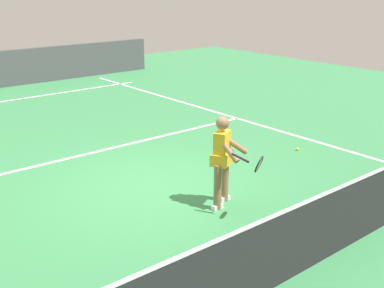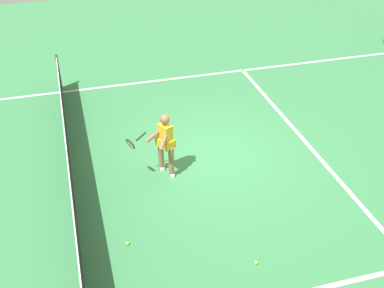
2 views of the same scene
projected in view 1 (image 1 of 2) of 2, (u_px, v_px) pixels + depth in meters
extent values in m
plane|color=#38844C|center=(155.00, 186.00, 9.07)|extent=(28.55, 28.55, 0.00)
cube|color=white|center=(92.00, 153.00, 10.81)|extent=(8.93, 0.10, 0.01)
cube|color=white|center=(306.00, 139.00, 11.76)|extent=(0.10, 19.96, 0.01)
cube|color=#232326|center=(311.00, 235.00, 6.34)|extent=(9.45, 0.02, 0.99)
cube|color=white|center=(314.00, 198.00, 6.17)|extent=(9.45, 0.02, 0.04)
cylinder|color=#8C6647|center=(225.00, 180.00, 8.36)|extent=(0.13, 0.13, 0.78)
cylinder|color=#8C6647|center=(218.00, 187.00, 8.05)|extent=(0.13, 0.13, 0.78)
cube|color=white|center=(224.00, 198.00, 8.47)|extent=(0.20, 0.10, 0.08)
cube|color=white|center=(217.00, 207.00, 8.16)|extent=(0.20, 0.10, 0.08)
cube|color=gold|center=(222.00, 147.00, 8.00)|extent=(0.38, 0.33, 0.52)
cube|color=gold|center=(222.00, 158.00, 8.06)|extent=(0.48, 0.43, 0.20)
sphere|color=#8C6647|center=(222.00, 123.00, 7.87)|extent=(0.22, 0.22, 0.22)
cylinder|color=#8C6647|center=(234.00, 144.00, 8.07)|extent=(0.43, 0.36, 0.37)
cylinder|color=#8C6647|center=(228.00, 149.00, 7.80)|extent=(0.11, 0.48, 0.37)
cylinder|color=black|center=(240.00, 158.00, 7.55)|extent=(0.17, 0.28, 0.14)
torus|color=black|center=(259.00, 164.00, 7.46)|extent=(0.31, 0.24, 0.28)
cylinder|color=beige|center=(259.00, 164.00, 7.46)|extent=(0.25, 0.19, 0.23)
sphere|color=#D1E533|center=(297.00, 149.00, 10.95)|extent=(0.07, 0.07, 0.07)
sphere|color=#D1E533|center=(356.00, 194.00, 8.65)|extent=(0.07, 0.07, 0.07)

